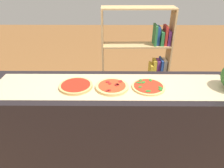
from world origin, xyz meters
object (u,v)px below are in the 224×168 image
at_px(pizza_pepperoni_1, 112,87).
at_px(bookshelf, 144,62).
at_px(pizza_plain_0, 76,86).
at_px(pizza_spinach_2, 148,87).

distance_m(pizza_pepperoni_1, bookshelf, 1.25).
relative_size(pizza_plain_0, pizza_spinach_2, 1.02).
relative_size(pizza_spinach_2, bookshelf, 0.19).
xyz_separation_m(pizza_plain_0, bookshelf, (0.72, 1.14, -0.28)).
xyz_separation_m(pizza_plain_0, pizza_spinach_2, (0.59, -0.01, -0.00)).
relative_size(pizza_plain_0, pizza_pepperoni_1, 1.02).
height_order(pizza_spinach_2, bookshelf, bookshelf).
bearing_deg(bookshelf, pizza_pepperoni_1, -110.33).
distance_m(pizza_plain_0, pizza_pepperoni_1, 0.29).
bearing_deg(pizza_pepperoni_1, bookshelf, 69.67).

